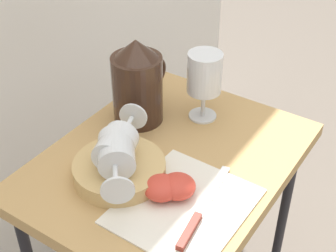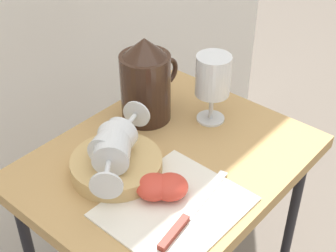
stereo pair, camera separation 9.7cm
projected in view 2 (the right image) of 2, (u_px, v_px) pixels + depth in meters
name	position (u px, v px, depth m)	size (l,w,h in m)	color
table	(168.00, 184.00, 1.07)	(0.58, 0.46, 0.72)	tan
linen_napkin	(174.00, 207.00, 0.90)	(0.25, 0.22, 0.00)	silver
basket_tray	(117.00, 166.00, 0.97)	(0.18, 0.18, 0.04)	tan
pitcher	(146.00, 86.00, 1.09)	(0.16, 0.11, 0.20)	#382319
wine_glass_upright	(213.00, 79.00, 1.07)	(0.08, 0.08, 0.16)	silver
wine_glass_tipped_near	(112.00, 150.00, 0.93)	(0.16, 0.15, 0.07)	silver
wine_glass_tipped_far	(115.00, 141.00, 0.95)	(0.16, 0.11, 0.07)	silver
apple_half_left	(170.00, 187.00, 0.92)	(0.07, 0.07, 0.04)	#CC3D2D
apple_half_right	(154.00, 187.00, 0.92)	(0.07, 0.07, 0.04)	#CC3D2D
knife	(185.00, 219.00, 0.87)	(0.23, 0.05, 0.01)	silver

